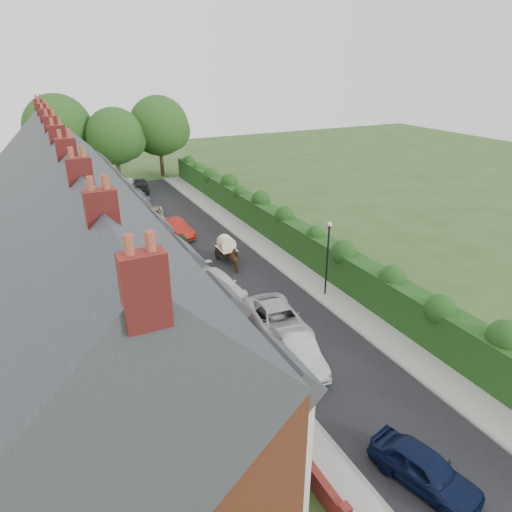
{
  "coord_description": "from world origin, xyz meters",
  "views": [
    {
      "loc": [
        -12.53,
        -18.0,
        14.43
      ],
      "look_at": [
        -0.05,
        7.36,
        2.2
      ],
      "focal_mm": 32.0,
      "sensor_mm": 36.0,
      "label": 1
    }
  ],
  "objects_px": {
    "car_silver_b": "(278,321)",
    "lamppost": "(328,250)",
    "horse": "(236,261)",
    "car_grey": "(136,195)",
    "car_black": "(140,186)",
    "car_navy": "(424,469)",
    "car_silver_a": "(298,350)",
    "car_green": "(180,244)",
    "horse_cart": "(226,247)",
    "car_beige": "(153,215)",
    "car_red": "(175,228)",
    "car_white": "(218,285)"
  },
  "relations": [
    {
      "from": "car_navy",
      "to": "horse_cart",
      "type": "height_order",
      "value": "horse_cart"
    },
    {
      "from": "lamppost",
      "to": "car_grey",
      "type": "bearing_deg",
      "value": 102.85
    },
    {
      "from": "horse_cart",
      "to": "car_navy",
      "type": "bearing_deg",
      "value": -93.69
    },
    {
      "from": "car_green",
      "to": "horse_cart",
      "type": "xyz_separation_m",
      "value": [
        2.68,
        -3.25,
        0.5
      ]
    },
    {
      "from": "car_navy",
      "to": "horse",
      "type": "distance_m",
      "value": 20.2
    },
    {
      "from": "car_green",
      "to": "car_red",
      "type": "relative_size",
      "value": 0.82
    },
    {
      "from": "car_grey",
      "to": "car_black",
      "type": "bearing_deg",
      "value": 61.32
    },
    {
      "from": "lamppost",
      "to": "car_beige",
      "type": "xyz_separation_m",
      "value": [
        -6.4,
        19.8,
        -2.66
      ]
    },
    {
      "from": "car_white",
      "to": "car_black",
      "type": "height_order",
      "value": "car_black"
    },
    {
      "from": "car_silver_a",
      "to": "car_silver_b",
      "type": "distance_m",
      "value": 2.93
    },
    {
      "from": "car_green",
      "to": "car_grey",
      "type": "xyz_separation_m",
      "value": [
        0.04,
        16.09,
        -0.01
      ]
    },
    {
      "from": "car_silver_b",
      "to": "lamppost",
      "type": "bearing_deg",
      "value": 34.13
    },
    {
      "from": "car_beige",
      "to": "horse_cart",
      "type": "bearing_deg",
      "value": -65.46
    },
    {
      "from": "car_grey",
      "to": "horse_cart",
      "type": "bearing_deg",
      "value": -90.84
    },
    {
      "from": "car_black",
      "to": "horse_cart",
      "type": "distance_m",
      "value": 22.88
    },
    {
      "from": "car_silver_a",
      "to": "horse_cart",
      "type": "relative_size",
      "value": 1.68
    },
    {
      "from": "car_beige",
      "to": "horse",
      "type": "distance_m",
      "value": 13.73
    },
    {
      "from": "car_navy",
      "to": "car_silver_a",
      "type": "xyz_separation_m",
      "value": [
        -0.37,
        8.3,
        0.07
      ]
    },
    {
      "from": "car_beige",
      "to": "horse",
      "type": "xyz_separation_m",
      "value": [
        2.77,
        -13.45,
        0.07
      ]
    },
    {
      "from": "lamppost",
      "to": "car_navy",
      "type": "bearing_deg",
      "value": -110.08
    },
    {
      "from": "car_red",
      "to": "horse",
      "type": "relative_size",
      "value": 2.79
    },
    {
      "from": "lamppost",
      "to": "car_beige",
      "type": "height_order",
      "value": "lamppost"
    },
    {
      "from": "car_beige",
      "to": "car_black",
      "type": "relative_size",
      "value": 0.99
    },
    {
      "from": "car_navy",
      "to": "horse",
      "type": "xyz_separation_m",
      "value": [
        1.42,
        20.15,
        0.0
      ]
    },
    {
      "from": "car_silver_b",
      "to": "car_grey",
      "type": "bearing_deg",
      "value": 99.09
    },
    {
      "from": "car_navy",
      "to": "car_beige",
      "type": "height_order",
      "value": "car_navy"
    },
    {
      "from": "car_silver_b",
      "to": "horse",
      "type": "relative_size",
      "value": 3.45
    },
    {
      "from": "car_beige",
      "to": "car_silver_a",
      "type": "bearing_deg",
      "value": -76.63
    },
    {
      "from": "car_red",
      "to": "car_beige",
      "type": "xyz_separation_m",
      "value": [
        -0.72,
        4.79,
        -0.14
      ]
    },
    {
      "from": "car_navy",
      "to": "car_beige",
      "type": "relative_size",
      "value": 0.91
    },
    {
      "from": "car_silver_a",
      "to": "car_beige",
      "type": "xyz_separation_m",
      "value": [
        -0.98,
        25.3,
        -0.14
      ]
    },
    {
      "from": "car_navy",
      "to": "car_black",
      "type": "xyz_separation_m",
      "value": [
        0.05,
        44.8,
        0.08
      ]
    },
    {
      "from": "horse",
      "to": "lamppost",
      "type": "bearing_deg",
      "value": 123.81
    },
    {
      "from": "lamppost",
      "to": "car_beige",
      "type": "bearing_deg",
      "value": 107.91
    },
    {
      "from": "lamppost",
      "to": "car_black",
      "type": "distance_m",
      "value": 31.5
    },
    {
      "from": "car_silver_b",
      "to": "car_silver_a",
      "type": "bearing_deg",
      "value": -91.57
    },
    {
      "from": "car_silver_a",
      "to": "car_green",
      "type": "xyz_separation_m",
      "value": [
        -0.9,
        16.91,
        -0.12
      ]
    },
    {
      "from": "car_silver_b",
      "to": "car_black",
      "type": "height_order",
      "value": "car_silver_b"
    },
    {
      "from": "car_navy",
      "to": "horse_cart",
      "type": "bearing_deg",
      "value": 72.11
    },
    {
      "from": "car_white",
      "to": "horse",
      "type": "bearing_deg",
      "value": 41.16
    },
    {
      "from": "car_silver_a",
      "to": "car_grey",
      "type": "bearing_deg",
      "value": 100.64
    },
    {
      "from": "car_navy",
      "to": "car_grey",
      "type": "bearing_deg",
      "value": 77.5
    },
    {
      "from": "car_green",
      "to": "car_red",
      "type": "xyz_separation_m",
      "value": [
        0.64,
        3.6,
        0.12
      ]
    },
    {
      "from": "car_navy",
      "to": "car_beige",
      "type": "distance_m",
      "value": 33.63
    },
    {
      "from": "car_silver_b",
      "to": "car_beige",
      "type": "distance_m",
      "value": 22.44
    },
    {
      "from": "car_navy",
      "to": "car_grey",
      "type": "xyz_separation_m",
      "value": [
        -1.23,
        41.3,
        -0.06
      ]
    },
    {
      "from": "car_navy",
      "to": "car_green",
      "type": "distance_m",
      "value": 25.24
    },
    {
      "from": "car_silver_b",
      "to": "horse",
      "type": "bearing_deg",
      "value": 87.96
    },
    {
      "from": "car_silver_a",
      "to": "car_white",
      "type": "relative_size",
      "value": 0.88
    },
    {
      "from": "car_silver_b",
      "to": "horse",
      "type": "distance_m",
      "value": 9.05
    }
  ]
}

